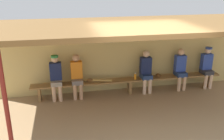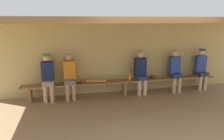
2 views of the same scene
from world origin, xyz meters
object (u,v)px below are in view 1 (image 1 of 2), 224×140
object	(u,v)px
bench	(130,81)
player_in_white	(77,75)
player_in_blue	(56,75)
water_bottle_blue	(135,76)
player_rightmost	(207,65)
player_leftmost	(146,70)
baseball_glove_worn	(90,80)
baseball_glove_tan	(158,75)
support_post	(5,98)
baseball_bat	(98,80)
player_with_sunglasses	(180,67)

from	to	relation	value
bench	player_in_white	xyz separation A→B (m)	(-1.63, 0.00, 0.34)
player_in_blue	water_bottle_blue	size ratio (longest dim) A/B	6.47
player_rightmost	player_leftmost	size ratio (longest dim) A/B	1.01
bench	player_rightmost	distance (m)	2.64
baseball_glove_worn	baseball_glove_tan	size ratio (longest dim) A/B	1.00
player_rightmost	baseball_glove_tan	world-z (taller)	player_rightmost
support_post	baseball_glove_worn	world-z (taller)	support_post
player_leftmost	baseball_bat	bearing A→B (deg)	-179.88
baseball_glove_worn	player_leftmost	bearing A→B (deg)	130.11
bench	player_in_blue	distance (m)	2.26
support_post	baseball_glove_tan	size ratio (longest dim) A/B	9.17
player_rightmost	baseball_bat	bearing A→B (deg)	-179.94
player_in_blue	player_leftmost	bearing A→B (deg)	-0.01
support_post	water_bottle_blue	distance (m)	3.99
player_in_white	baseball_glove_tan	world-z (taller)	player_in_white
player_with_sunglasses	player_in_blue	size ratio (longest dim) A/B	0.99
bench	water_bottle_blue	bearing A→B (deg)	-15.64
player_leftmost	baseball_bat	xyz separation A→B (m)	(-1.51, -0.00, -0.24)
baseball_glove_tan	player_rightmost	bearing A→B (deg)	-89.19
player_in_white	player_leftmost	bearing A→B (deg)	0.00
player_with_sunglasses	player_leftmost	world-z (taller)	same
support_post	baseball_bat	size ratio (longest dim) A/B	2.65
player_in_white	player_leftmost	distance (m)	2.15
bench	baseball_bat	bearing A→B (deg)	-180.00
player_leftmost	baseball_glove_tan	bearing A→B (deg)	4.25
support_post	player_leftmost	size ratio (longest dim) A/B	1.65
bench	water_bottle_blue	distance (m)	0.24
support_post	baseball_bat	bearing A→B (deg)	43.29
player_leftmost	baseball_glove_tan	xyz separation A→B (m)	(0.43, 0.03, -0.22)
baseball_glove_worn	water_bottle_blue	bearing A→B (deg)	127.82
player_leftmost	baseball_glove_tan	size ratio (longest dim) A/B	5.56
support_post	player_in_blue	distance (m)	2.35
player_in_white	water_bottle_blue	distance (m)	1.80
player_with_sunglasses	baseball_glove_tan	world-z (taller)	player_with_sunglasses
player_rightmost	water_bottle_blue	bearing A→B (deg)	-178.83
player_with_sunglasses	player_rightmost	bearing A→B (deg)	0.03
player_in_blue	baseball_glove_worn	size ratio (longest dim) A/B	5.60
support_post	player_rightmost	world-z (taller)	support_post
player_in_blue	support_post	bearing A→B (deg)	-115.02
support_post	player_with_sunglasses	bearing A→B (deg)	23.24
player_with_sunglasses	water_bottle_blue	bearing A→B (deg)	-178.13
player_in_white	player_rightmost	bearing A→B (deg)	0.01
player_rightmost	player_leftmost	xyz separation A→B (m)	(-2.09, -0.00, -0.02)
player_in_blue	water_bottle_blue	world-z (taller)	player_in_blue
support_post	water_bottle_blue	xyz separation A→B (m)	(3.38, 2.05, -0.54)
player_leftmost	water_bottle_blue	size ratio (longest dim) A/B	6.42
player_in_white	player_leftmost	world-z (taller)	same
player_with_sunglasses	baseball_glove_tan	xyz separation A→B (m)	(-0.73, 0.03, -0.22)
baseball_glove_tan	player_leftmost	bearing A→B (deg)	96.16
support_post	player_leftmost	bearing A→B (deg)	29.35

